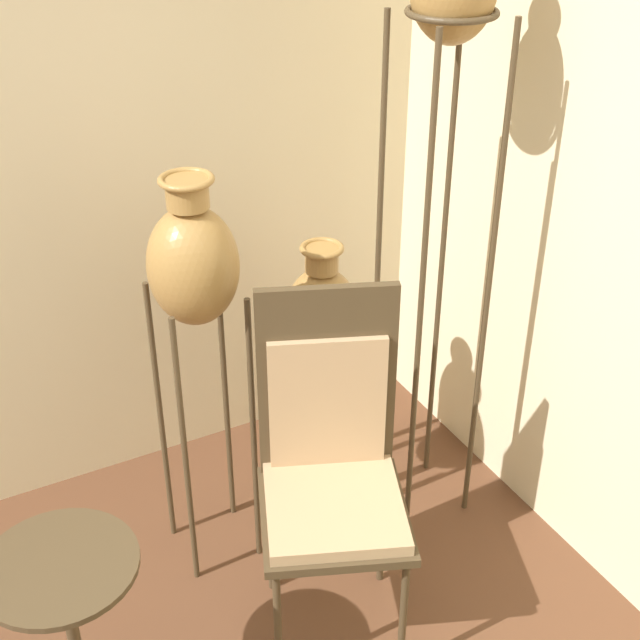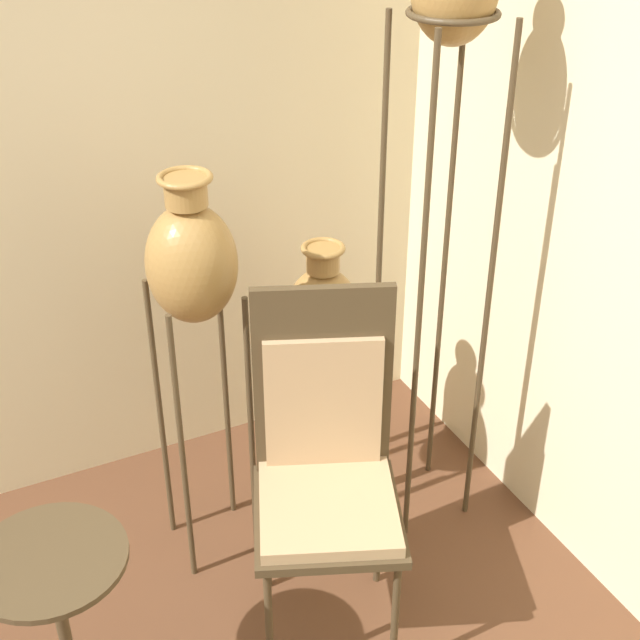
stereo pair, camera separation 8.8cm
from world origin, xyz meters
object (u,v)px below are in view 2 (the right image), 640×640
object	(u,v)px
vase_stand_tall	(452,21)
side_table	(60,612)
chair	(325,456)
vase_stand_short	(323,314)
vase_stand_medium	(192,269)

from	to	relation	value
vase_stand_tall	side_table	bearing A→B (deg)	-163.00
side_table	chair	bearing A→B (deg)	7.90
chair	vase_stand_short	bearing A→B (deg)	86.53
chair	side_table	size ratio (longest dim) A/B	1.65
vase_stand_tall	side_table	xyz separation A→B (m)	(-1.41, -0.43, -1.32)
vase_stand_short	side_table	xyz separation A→B (m)	(-1.11, -0.67, -0.29)
vase_stand_tall	side_table	distance (m)	1.98
vase_stand_tall	vase_stand_short	size ratio (longest dim) A/B	2.02
vase_stand_tall	vase_stand_short	xyz separation A→B (m)	(-0.30, 0.23, -1.03)
vase_stand_short	chair	world-z (taller)	chair
vase_stand_tall	side_table	size ratio (longest dim) A/B	3.02
chair	side_table	bearing A→B (deg)	-150.26
vase_stand_short	chair	bearing A→B (deg)	-115.30
vase_stand_short	side_table	size ratio (longest dim) A/B	1.50
vase_stand_medium	chair	xyz separation A→B (m)	(0.24, -0.46, -0.49)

